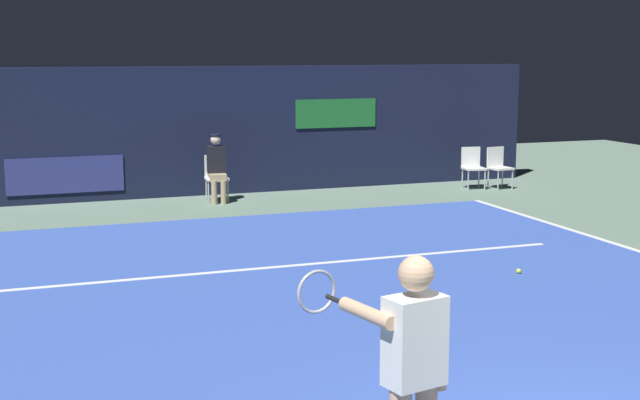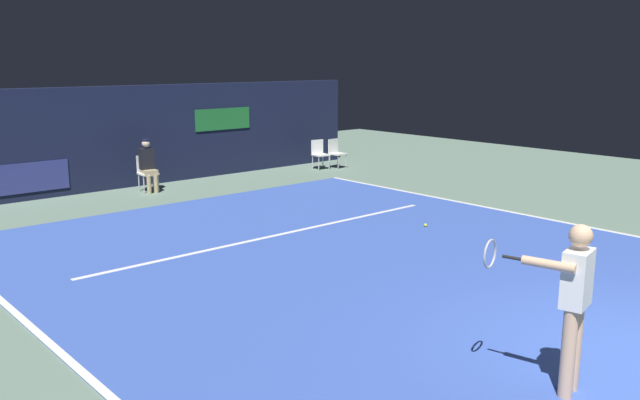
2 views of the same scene
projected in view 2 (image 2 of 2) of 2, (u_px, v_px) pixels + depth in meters
ground_plane at (354, 260)px, 10.86m from camera, size 29.87×29.87×0.00m
court_surface at (354, 260)px, 10.85m from camera, size 10.02×11.75×0.01m
line_sideline_left at (520, 214)px, 14.06m from camera, size 0.10×11.75×0.01m
line_sideline_right at (49, 343)px, 7.64m from camera, size 0.10×11.75×0.01m
line_service at (278, 235)px, 12.36m from camera, size 7.82×0.10×0.01m
back_wall at (122, 137)px, 16.85m from camera, size 14.87×0.33×2.60m
tennis_player at (572, 299)px, 6.33m from camera, size 0.77×0.93×1.73m
line_judge_on_chair at (148, 165)px, 16.34m from camera, size 0.48×0.56×1.32m
courtside_chair_near at (336, 152)px, 20.02m from camera, size 0.48×0.46×0.88m
courtside_chair_far at (319, 153)px, 19.80m from camera, size 0.49×0.47×0.88m
tennis_ball at (426, 225)px, 12.96m from camera, size 0.07×0.07×0.07m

